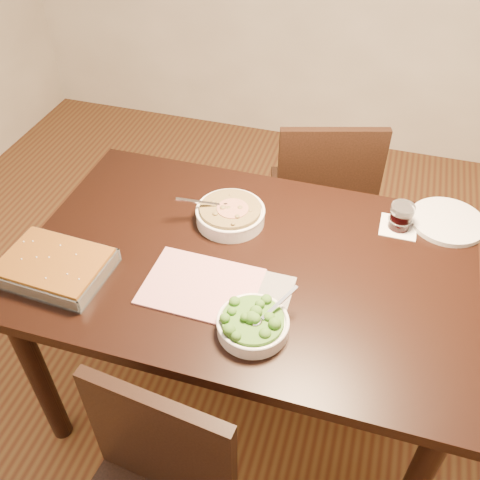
# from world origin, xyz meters

# --- Properties ---
(ground) EXTENTS (4.00, 4.00, 0.00)m
(ground) POSITION_xyz_m (0.00, 0.00, 0.00)
(ground) COLOR #4B2615
(ground) RESTS_ON ground
(table) EXTENTS (1.40, 0.90, 0.75)m
(table) POSITION_xyz_m (0.00, 0.00, 0.65)
(table) COLOR black
(table) RESTS_ON ground
(magazine_a) EXTENTS (0.34, 0.25, 0.01)m
(magazine_a) POSITION_xyz_m (-0.10, -0.15, 0.75)
(magazine_a) COLOR #B53350
(magazine_a) RESTS_ON table
(magazine_b) EXTENTS (0.31, 0.22, 0.01)m
(magazine_b) POSITION_xyz_m (0.01, -0.15, 0.75)
(magazine_b) COLOR #292931
(magazine_b) RESTS_ON table
(coaster) EXTENTS (0.12, 0.12, 0.00)m
(coaster) POSITION_xyz_m (0.44, 0.29, 0.75)
(coaster) COLOR white
(coaster) RESTS_ON table
(stew_bowl) EXTENTS (0.25, 0.23, 0.09)m
(stew_bowl) POSITION_xyz_m (-0.10, 0.16, 0.78)
(stew_bowl) COLOR white
(stew_bowl) RESTS_ON table
(broccoli_bowl) EXTENTS (0.20, 0.21, 0.08)m
(broccoli_bowl) POSITION_xyz_m (0.09, -0.26, 0.78)
(broccoli_bowl) COLOR white
(broccoli_bowl) RESTS_ON table
(baking_dish) EXTENTS (0.33, 0.25, 0.06)m
(baking_dish) POSITION_xyz_m (-0.54, -0.23, 0.78)
(baking_dish) COLOR silver
(baking_dish) RESTS_ON table
(wine_tumbler) EXTENTS (0.08, 0.08, 0.09)m
(wine_tumbler) POSITION_xyz_m (0.44, 0.29, 0.80)
(wine_tumbler) COLOR black
(wine_tumbler) RESTS_ON coaster
(dinner_plate) EXTENTS (0.25, 0.25, 0.02)m
(dinner_plate) POSITION_xyz_m (0.60, 0.36, 0.76)
(dinner_plate) COLOR silver
(dinner_plate) RESTS_ON table
(chair_far) EXTENTS (0.52, 0.52, 0.89)m
(chair_far) POSITION_xyz_m (0.13, 0.73, 0.50)
(chair_far) COLOR black
(chair_far) RESTS_ON ground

